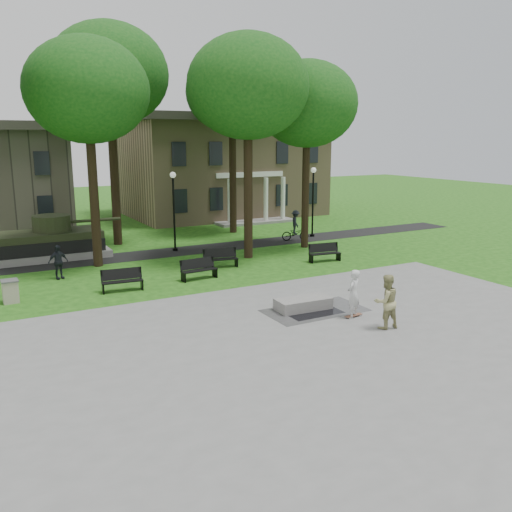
{
  "coord_description": "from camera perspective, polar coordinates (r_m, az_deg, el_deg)",
  "views": [
    {
      "loc": [
        -10.6,
        -18.17,
        6.67
      ],
      "look_at": [
        0.99,
        3.01,
        1.4
      ],
      "focal_mm": 38.0,
      "sensor_mm": 36.0,
      "label": 1
    }
  ],
  "objects": [
    {
      "name": "tree_4",
      "position": [
        35.43,
        -15.24,
        17.93
      ],
      "size": [
        7.2,
        7.2,
        13.5
      ],
      "color": "black",
      "rests_on": "ground"
    },
    {
      "name": "footpath",
      "position": [
        32.66,
        -9.13,
        0.39
      ],
      "size": [
        44.0,
        2.6,
        0.01
      ],
      "primitive_type": "cube",
      "color": "black",
      "rests_on": "ground"
    },
    {
      "name": "skateboarder",
      "position": [
        20.74,
        10.2,
        -3.92
      ],
      "size": [
        0.8,
        0.72,
        1.85
      ],
      "primitive_type": "imported",
      "rotation": [
        0.0,
        0.0,
        3.66
      ],
      "color": "silver",
      "rests_on": "plaza"
    },
    {
      "name": "lamp_mid",
      "position": [
        32.66,
        -8.65,
        5.36
      ],
      "size": [
        0.36,
        0.36,
        4.73
      ],
      "color": "black",
      "rests_on": "ground"
    },
    {
      "name": "plaza",
      "position": [
        18.17,
        9.55,
        -9.37
      ],
      "size": [
        22.0,
        16.0,
        0.02
      ],
      "primitive_type": "cube",
      "color": "gray",
      "rests_on": "ground"
    },
    {
      "name": "building_right",
      "position": [
        48.79,
        -3.73,
        9.56
      ],
      "size": [
        17.0,
        12.0,
        8.6
      ],
      "color": "#9E8460",
      "rests_on": "ground"
    },
    {
      "name": "concrete_block",
      "position": [
        21.62,
        4.98,
        -5.02
      ],
      "size": [
        2.25,
        1.11,
        0.45
      ],
      "primitive_type": "cube",
      "rotation": [
        0.0,
        0.0,
        -0.05
      ],
      "color": "gray",
      "rests_on": "plaza"
    },
    {
      "name": "park_bench_1",
      "position": [
        26.22,
        -6.07,
        -1.31
      ],
      "size": [
        1.83,
        0.67,
        1.0
      ],
      "rotation": [
        0.0,
        0.0,
        0.08
      ],
      "color": "black",
      "rests_on": "ground"
    },
    {
      "name": "park_bench_2",
      "position": [
        28.49,
        -3.81,
        -0.17
      ],
      "size": [
        1.85,
        0.8,
        1.0
      ],
      "rotation": [
        0.0,
        0.0,
        -0.16
      ],
      "color": "black",
      "rests_on": "ground"
    },
    {
      "name": "skateboard",
      "position": [
        21.02,
        10.23,
        -6.23
      ],
      "size": [
        0.8,
        0.28,
        0.07
      ],
      "primitive_type": "cube",
      "rotation": [
        0.0,
        0.0,
        0.1
      ],
      "color": "brown",
      "rests_on": "plaza"
    },
    {
      "name": "lamp_right",
      "position": [
        37.26,
        6.02,
        6.28
      ],
      "size": [
        0.36,
        0.36,
        4.73
      ],
      "color": "black",
      "rests_on": "ground"
    },
    {
      "name": "tank_monument",
      "position": [
        32.95,
        -21.01,
        1.33
      ],
      "size": [
        7.45,
        3.4,
        2.4
      ],
      "color": "gray",
      "rests_on": "ground"
    },
    {
      "name": "tree_2",
      "position": [
        30.28,
        -0.86,
        17.33
      ],
      "size": [
        6.6,
        6.6,
        12.16
      ],
      "color": "black",
      "rests_on": "ground"
    },
    {
      "name": "friend_watching",
      "position": [
        19.78,
        13.53,
        -4.68
      ],
      "size": [
        1.04,
        0.85,
        1.97
      ],
      "primitive_type": "imported",
      "rotation": [
        0.0,
        0.0,
        3.02
      ],
      "color": "tan",
      "rests_on": "plaza"
    },
    {
      "name": "puddle",
      "position": [
        21.31,
        6.1,
        -5.94
      ],
      "size": [
        2.2,
        1.2,
        0.0
      ],
      "primitive_type": "cube",
      "color": "black",
      "rests_on": "plaza"
    },
    {
      "name": "tree_1",
      "position": [
        29.4,
        -17.34,
        16.24
      ],
      "size": [
        6.2,
        6.2,
        11.63
      ],
      "color": "black",
      "rests_on": "ground"
    },
    {
      "name": "park_bench_3",
      "position": [
        30.07,
        7.18,
        0.42
      ],
      "size": [
        1.84,
        0.76,
        1.0
      ],
      "rotation": [
        0.0,
        0.0,
        -0.14
      ],
      "color": "black",
      "rests_on": "ground"
    },
    {
      "name": "tree_3",
      "position": [
        33.39,
        5.41,
        15.57
      ],
      "size": [
        6.0,
        6.0,
        11.19
      ],
      "color": "black",
      "rests_on": "ground"
    },
    {
      "name": "cyclist",
      "position": [
        35.97,
        4.17,
        2.94
      ],
      "size": [
        1.91,
        1.2,
        2.02
      ],
      "rotation": [
        0.0,
        0.0,
        1.22
      ],
      "color": "black",
      "rests_on": "ground"
    },
    {
      "name": "trash_bin",
      "position": [
        24.59,
        -24.44,
        -3.38
      ],
      "size": [
        0.67,
        0.67,
        0.96
      ],
      "rotation": [
        0.0,
        0.0,
        0.02
      ],
      "color": "#ADA28E",
      "rests_on": "ground"
    },
    {
      "name": "tree_5",
      "position": [
        38.77,
        -2.54,
        16.74
      ],
      "size": [
        6.4,
        6.4,
        12.44
      ],
      "color": "black",
      "rests_on": "ground"
    },
    {
      "name": "ground",
      "position": [
        22.07,
        1.5,
        -5.29
      ],
      "size": [
        120.0,
        120.0,
        0.0
      ],
      "primitive_type": "plane",
      "color": "#1B4A11",
      "rests_on": "ground"
    },
    {
      "name": "park_bench_0",
      "position": [
        24.78,
        -13.94,
        -2.42
      ],
      "size": [
        1.84,
        0.71,
        1.0
      ],
      "rotation": [
        0.0,
        0.0,
        -0.1
      ],
      "color": "black",
      "rests_on": "ground"
    },
    {
      "name": "pedestrian_walker",
      "position": [
        27.71,
        -20.11,
        -0.6
      ],
      "size": [
        1.05,
        0.66,
        1.67
      ],
      "primitive_type": "imported",
      "rotation": [
        0.0,
        0.0,
        0.27
      ],
      "color": "black",
      "rests_on": "ground"
    }
  ]
}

